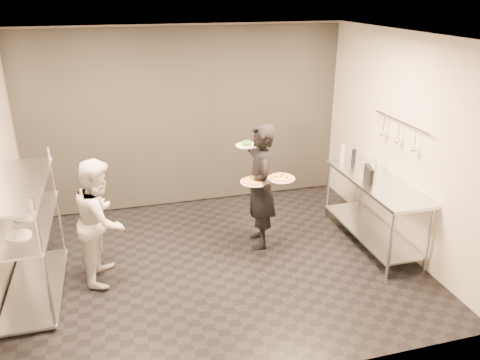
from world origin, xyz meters
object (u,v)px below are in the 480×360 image
object	(u,v)px
prep_counter	(374,201)
bottle_clear	(374,165)
pizza_plate_near	(254,181)
pos_monitor	(369,174)
bottle_green	(343,153)
chef	(101,220)
pass_rack	(26,233)
pizza_plate_far	(281,178)
salad_plate	(247,144)
waiter	(260,187)
bottle_dark	(354,156)

from	to	relation	value
prep_counter	bottle_clear	xyz separation A→B (m)	(0.12, 0.28, 0.40)
pizza_plate_near	pos_monitor	bearing A→B (deg)	-7.22
bottle_green	bottle_clear	xyz separation A→B (m)	(0.21, -0.52, -0.01)
bottle_clear	chef	bearing A→B (deg)	-177.48
prep_counter	bottle_green	world-z (taller)	bottle_green
pass_rack	pizza_plate_far	distance (m)	3.05
pass_rack	salad_plate	bearing A→B (deg)	14.17
pass_rack	waiter	world-z (taller)	waiter
chef	salad_plate	world-z (taller)	chef
waiter	pizza_plate_far	xyz separation A→B (m)	(0.20, -0.25, 0.21)
pizza_plate_near	pos_monitor	xyz separation A→B (m)	(1.50, -0.19, 0.01)
salad_plate	pizza_plate_near	bearing A→B (deg)	-94.42
chef	bottle_clear	xyz separation A→B (m)	(3.65, 0.16, 0.27)
bottle_green	bottle_dark	distance (m)	0.16
bottle_dark	pass_rack	bearing A→B (deg)	-171.00
waiter	bottle_dark	xyz separation A→B (m)	(1.52, 0.33, 0.18)
waiter	pizza_plate_far	bearing A→B (deg)	46.87
prep_counter	chef	world-z (taller)	chef
pass_rack	bottle_clear	world-z (taller)	pass_rack
prep_counter	pizza_plate_far	distance (m)	1.37
pizza_plate_far	bottle_clear	distance (m)	1.43
prep_counter	bottle_dark	distance (m)	0.79
waiter	bottle_dark	world-z (taller)	waiter
pass_rack	bottle_clear	size ratio (longest dim) A/B	7.33
salad_plate	bottle_clear	xyz separation A→B (m)	(1.71, -0.41, -0.32)
bottle_clear	bottle_dark	size ratio (longest dim) A/B	1.05
prep_counter	bottle_green	xyz separation A→B (m)	(-0.09, 0.80, 0.42)
pass_rack	waiter	bearing A→B (deg)	7.31
bottle_clear	bottle_dark	distance (m)	0.42
salad_plate	pizza_plate_far	bearing A→B (deg)	-63.23
pizza_plate_far	prep_counter	bearing A→B (deg)	-5.06
pizza_plate_far	pass_rack	bearing A→B (deg)	-177.78
bottle_green	bottle_dark	xyz separation A→B (m)	(0.11, -0.11, -0.02)
pass_rack	prep_counter	distance (m)	4.33
salad_plate	bottle_green	distance (m)	1.53
salad_plate	pos_monitor	xyz separation A→B (m)	(1.47, -0.68, -0.33)
chef	pizza_plate_near	world-z (taller)	chef
pizza_plate_near	salad_plate	world-z (taller)	salad_plate
pass_rack	waiter	distance (m)	2.86
waiter	bottle_dark	size ratio (longest dim) A/B	8.17
waiter	chef	distance (m)	2.05
pass_rack	bottle_green	distance (m)	4.32
salad_plate	bottle_green	world-z (taller)	salad_plate
pizza_plate_far	bottle_green	distance (m)	1.39
pizza_plate_far	bottle_dark	world-z (taller)	bottle_dark
pizza_plate_near	pizza_plate_far	world-z (taller)	pizza_plate_far
waiter	bottle_green	world-z (taller)	waiter
pizza_plate_near	pizza_plate_far	xyz separation A→B (m)	(0.33, -0.09, 0.04)
pizza_plate_near	bottle_green	distance (m)	1.65
waiter	pizza_plate_near	bearing A→B (deg)	-31.09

